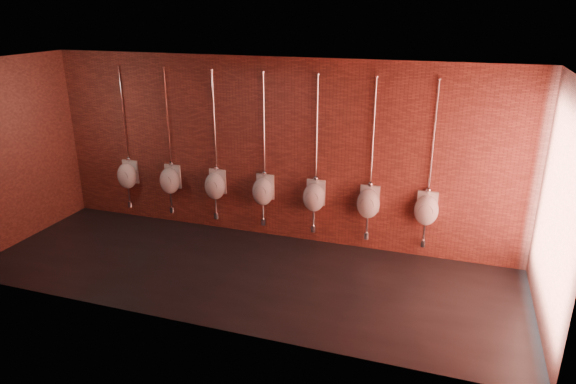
% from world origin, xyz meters
% --- Properties ---
extents(ground, '(8.50, 8.50, 0.00)m').
position_xyz_m(ground, '(0.00, 0.00, 0.00)').
color(ground, black).
rests_on(ground, ground).
extents(room_shell, '(8.54, 3.04, 3.22)m').
position_xyz_m(room_shell, '(0.00, 0.00, 2.01)').
color(room_shell, black).
rests_on(room_shell, ground).
extents(urinal_0, '(0.39, 0.34, 2.72)m').
position_xyz_m(urinal_0, '(-3.00, 1.36, 0.90)').
color(urinal_0, white).
rests_on(urinal_0, ground).
extents(urinal_1, '(0.39, 0.34, 2.72)m').
position_xyz_m(urinal_1, '(-2.06, 1.36, 0.90)').
color(urinal_1, white).
rests_on(urinal_1, ground).
extents(urinal_2, '(0.39, 0.34, 2.72)m').
position_xyz_m(urinal_2, '(-1.12, 1.36, 0.90)').
color(urinal_2, white).
rests_on(urinal_2, ground).
extents(urinal_3, '(0.39, 0.34, 2.72)m').
position_xyz_m(urinal_3, '(-0.18, 1.36, 0.90)').
color(urinal_3, white).
rests_on(urinal_3, ground).
extents(urinal_4, '(0.39, 0.34, 2.72)m').
position_xyz_m(urinal_4, '(0.76, 1.36, 0.90)').
color(urinal_4, white).
rests_on(urinal_4, ground).
extents(urinal_5, '(0.39, 0.34, 2.72)m').
position_xyz_m(urinal_5, '(1.69, 1.36, 0.90)').
color(urinal_5, white).
rests_on(urinal_5, ground).
extents(urinal_6, '(0.39, 0.34, 2.72)m').
position_xyz_m(urinal_6, '(2.63, 1.36, 0.90)').
color(urinal_6, white).
rests_on(urinal_6, ground).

